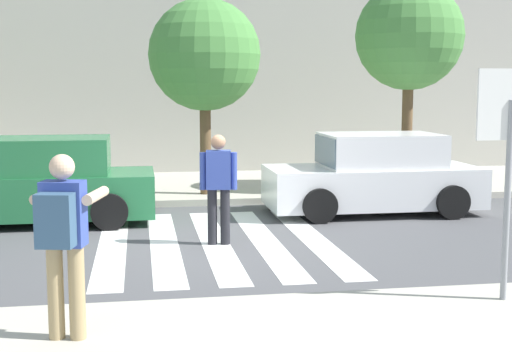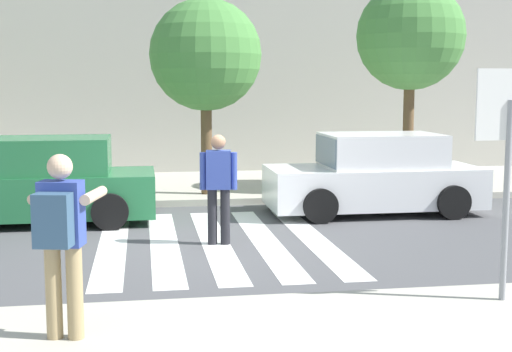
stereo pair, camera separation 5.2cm
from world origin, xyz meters
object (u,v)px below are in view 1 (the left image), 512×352
parked_car_green (41,183)px  street_tree_center (205,55)px  photographer_with_backpack (63,231)px  street_tree_east (409,37)px  parked_car_white (375,176)px  stop_sign (510,133)px  pedestrian_crossing (218,183)px

parked_car_green → street_tree_center: size_ratio=0.98×
photographer_with_backpack → street_tree_east: size_ratio=0.37×
parked_car_green → street_tree_east: street_tree_east is taller
photographer_with_backpack → street_tree_center: size_ratio=0.41×
parked_car_green → parked_car_white: same height
stop_sign → parked_car_green: (-5.68, 6.08, -1.25)m
street_tree_center → street_tree_east: (4.51, -0.09, 0.43)m
street_tree_east → stop_sign: bearing=-103.9°
parked_car_green → parked_car_white: bearing=-0.0°
parked_car_white → street_tree_center: (-3.10, 2.08, 2.38)m
pedestrian_crossing → street_tree_center: 4.85m
stop_sign → parked_car_white: 6.24m
stop_sign → parked_car_white: stop_sign is taller
stop_sign → parked_car_green: 8.41m
parked_car_green → street_tree_center: street_tree_center is taller
street_tree_center → street_tree_east: 4.53m
photographer_with_backpack → parked_car_green: bearing=99.1°
photographer_with_backpack → street_tree_east: bearing=52.4°
street_tree_center → parked_car_white: bearing=-33.9°
parked_car_green → street_tree_center: 4.47m
photographer_with_backpack → parked_car_white: (5.20, 6.60, -0.44)m
parked_car_green → street_tree_center: bearing=33.4°
photographer_with_backpack → street_tree_center: 9.14m
pedestrian_crossing → street_tree_east: size_ratio=0.37×
photographer_with_backpack → street_tree_center: (2.11, 8.68, 1.94)m
photographer_with_backpack → pedestrian_crossing: 4.74m
photographer_with_backpack → parked_car_green: 6.70m
stop_sign → photographer_with_backpack: (-4.62, -0.52, -0.80)m
photographer_with_backpack → stop_sign: bearing=6.4°
street_tree_east → parked_car_white: bearing=-125.3°
pedestrian_crossing → photographer_with_backpack: bearing=-113.7°
pedestrian_crossing → street_tree_east: bearing=42.1°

